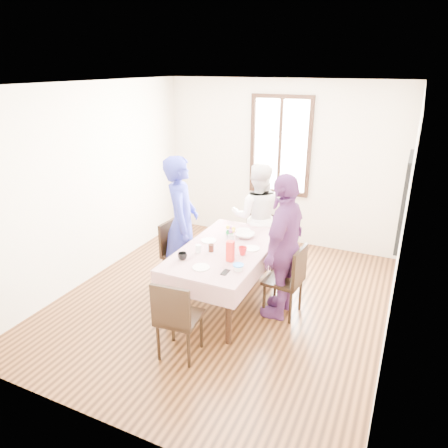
{
  "coord_description": "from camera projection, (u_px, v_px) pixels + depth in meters",
  "views": [
    {
      "loc": [
        1.99,
        -4.28,
        2.9
      ],
      "look_at": [
        0.04,
        -0.07,
        1.1
      ],
      "focal_mm": 33.17,
      "sensor_mm": 36.0,
      "label": 1
    }
  ],
  "objects": [
    {
      "name": "ground",
      "position": [
        223.0,
        299.0,
        5.45
      ],
      "size": [
        4.5,
        4.5,
        0.0
      ],
      "primitive_type": "plane",
      "color": "black",
      "rests_on": "ground"
    },
    {
      "name": "window_pane",
      "position": [
        281.0,
        146.0,
        6.75
      ],
      "size": [
        0.9,
        0.02,
        1.5
      ],
      "primitive_type": "cube",
      "color": "white",
      "rests_on": "back_wall"
    },
    {
      "name": "plate_left",
      "position": [
        209.0,
        241.0,
        5.35
      ],
      "size": [
        0.2,
        0.2,
        0.01
      ],
      "primitive_type": "cylinder",
      "color": "white",
      "rests_on": "tablecloth"
    },
    {
      "name": "tablecloth",
      "position": [
        226.0,
        248.0,
        5.15
      ],
      "size": [
        1.02,
        1.8,
        0.01
      ],
      "primitive_type": "cube",
      "color": "#5B0815",
      "rests_on": "dining_table"
    },
    {
      "name": "chair_right",
      "position": [
        283.0,
        280.0,
        5.01
      ],
      "size": [
        0.45,
        0.45,
        0.91
      ],
      "primitive_type": "cube",
      "rotation": [
        0.0,
        0.0,
        1.49
      ],
      "color": "black",
      "rests_on": "ground"
    },
    {
      "name": "smartphone",
      "position": [
        225.0,
        272.0,
        4.54
      ],
      "size": [
        0.07,
        0.14,
        0.01
      ],
      "primitive_type": "cube",
      "color": "black",
      "rests_on": "tablecloth"
    },
    {
      "name": "serving_bowl",
      "position": [
        245.0,
        235.0,
        5.45
      ],
      "size": [
        0.26,
        0.26,
        0.06
      ],
      "primitive_type": "imported",
      "rotation": [
        0.0,
        0.0,
        0.06
      ],
      "color": "white",
      "rests_on": "tablecloth"
    },
    {
      "name": "person_right",
      "position": [
        284.0,
        247.0,
        4.86
      ],
      "size": [
        0.49,
        1.07,
        1.78
      ],
      "primitive_type": "imported",
      "rotation": [
        0.0,
        0.0,
        -1.63
      ],
      "color": "#5F2D66",
      "rests_on": "ground"
    },
    {
      "name": "dining_table",
      "position": [
        226.0,
        276.0,
        5.28
      ],
      "size": [
        0.9,
        1.68,
        0.75
      ],
      "primitive_type": "cube",
      "color": "black",
      "rests_on": "ground"
    },
    {
      "name": "mug_black",
      "position": [
        182.0,
        256.0,
        4.82
      ],
      "size": [
        0.13,
        0.13,
        0.09
      ],
      "primitive_type": "imported",
      "rotation": [
        0.0,
        0.0,
        -0.26
      ],
      "color": "black",
      "rests_on": "tablecloth"
    },
    {
      "name": "person_far",
      "position": [
        258.0,
        216.0,
        6.09
      ],
      "size": [
        0.92,
        0.8,
        1.61
      ],
      "primitive_type": "imported",
      "rotation": [
        0.0,
        0.0,
        3.42
      ],
      "color": "white",
      "rests_on": "ground"
    },
    {
      "name": "mug_green",
      "position": [
        229.0,
        233.0,
        5.48
      ],
      "size": [
        0.14,
        0.14,
        0.08
      ],
      "primitive_type": "imported",
      "rotation": [
        0.0,
        0.0,
        -0.76
      ],
      "color": "#0C7226",
      "rests_on": "tablecloth"
    },
    {
      "name": "back_wall",
      "position": [
        280.0,
        164.0,
        6.87
      ],
      "size": [
        4.0,
        0.0,
        4.0
      ],
      "primitive_type": "plane",
      "rotation": [
        1.57,
        0.0,
        0.0
      ],
      "color": "beige",
      "rests_on": "ground"
    },
    {
      "name": "person_left",
      "position": [
        181.0,
        224.0,
        5.5
      ],
      "size": [
        0.68,
        0.79,
        1.83
      ],
      "primitive_type": "imported",
      "rotation": [
        0.0,
        0.0,
        2.01
      ],
      "color": "navy",
      "rests_on": "ground"
    },
    {
      "name": "jam_jar",
      "position": [
        211.0,
        248.0,
        5.03
      ],
      "size": [
        0.07,
        0.07,
        0.09
      ],
      "primitive_type": "cylinder",
      "color": "black",
      "rests_on": "tablecloth"
    },
    {
      "name": "art_poster",
      "position": [
        405.0,
        201.0,
        4.37
      ],
      "size": [
        0.04,
        0.76,
        0.96
      ],
      "primitive_type": "cube",
      "color": "red",
      "rests_on": "right_wall"
    },
    {
      "name": "drinking_glass",
      "position": [
        198.0,
        249.0,
        5.01
      ],
      "size": [
        0.07,
        0.07,
        0.1
      ],
      "primitive_type": "cylinder",
      "color": "silver",
      "rests_on": "tablecloth"
    },
    {
      "name": "mug_flag",
      "position": [
        243.0,
        251.0,
        4.95
      ],
      "size": [
        0.13,
        0.13,
        0.1
      ],
      "primitive_type": "imported",
      "rotation": [
        0.0,
        0.0,
        0.2
      ],
      "color": "red",
      "rests_on": "tablecloth"
    },
    {
      "name": "juice_carton",
      "position": [
        230.0,
        251.0,
        4.76
      ],
      "size": [
        0.08,
        0.08,
        0.25
      ],
      "primitive_type": "cube",
      "color": "red",
      "rests_on": "tablecloth"
    },
    {
      "name": "window_frame",
      "position": [
        280.0,
        146.0,
        6.74
      ],
      "size": [
        1.02,
        0.06,
        1.62
      ],
      "primitive_type": "cube",
      "color": "black",
      "rests_on": "back_wall"
    },
    {
      "name": "flower_vase",
      "position": [
        231.0,
        240.0,
        5.17
      ],
      "size": [
        0.08,
        0.08,
        0.15
      ],
      "primitive_type": "cylinder",
      "color": "silver",
      "rests_on": "tablecloth"
    },
    {
      "name": "plate_right",
      "position": [
        252.0,
        248.0,
        5.12
      ],
      "size": [
        0.2,
        0.2,
        0.01
      ],
      "primitive_type": "cylinder",
      "color": "white",
      "rests_on": "tablecloth"
    },
    {
      "name": "butter_lid",
      "position": [
        238.0,
        265.0,
        4.58
      ],
      "size": [
        0.12,
        0.12,
        0.01
      ],
      "primitive_type": "cylinder",
      "color": "blue",
      "rests_on": "butter_tub"
    },
    {
      "name": "chair_near",
      "position": [
        180.0,
        317.0,
        4.28
      ],
      "size": [
        0.46,
        0.46,
        0.91
      ],
      "primitive_type": "cube",
      "rotation": [
        0.0,
        0.0,
        0.1
      ],
      "color": "black",
      "rests_on": "ground"
    },
    {
      "name": "plate_near",
      "position": [
        201.0,
        267.0,
        4.64
      ],
      "size": [
        0.2,
        0.2,
        0.01
      ],
      "primitive_type": "cylinder",
      "color": "white",
      "rests_on": "tablecloth"
    },
    {
      "name": "right_wall",
      "position": [
        402.0,
        228.0,
        4.18
      ],
      "size": [
        0.0,
        4.5,
        4.5
      ],
      "primitive_type": "plane",
      "rotation": [
        1.57,
        0.0,
        -1.57
      ],
      "color": "beige",
      "rests_on": "ground"
    },
    {
      "name": "chair_left",
      "position": [
        181.0,
        255.0,
        5.68
      ],
      "size": [
        0.45,
        0.45,
        0.91
      ],
      "primitive_type": "cube",
      "rotation": [
        0.0,
        0.0,
        -1.65
      ],
      "color": "black",
      "rests_on": "ground"
    },
    {
      "name": "plate_far",
      "position": [
        244.0,
        230.0,
        5.67
      ],
      "size": [
        0.2,
        0.2,
        0.01
      ],
      "primitive_type": "cylinder",
      "color": "white",
      "rests_on": "tablecloth"
    },
    {
      "name": "flower_bunch",
      "position": [
        231.0,
        231.0,
        5.13
      ],
      "size": [
        0.09,
        0.09,
        0.1
      ],
      "primitive_type": null,
      "color": "yellow",
      "rests_on": "flower_vase"
    },
    {
      "name": "chair_far",
      "position": [
        257.0,
        238.0,
        6.23
      ],
      "size": [
        0.48,
        0.48,
        0.91
      ],
      "primitive_type": "cube",
      "rotation": [
        0.0,
        0.0,
        3.29
      ],
      "color": "black",
      "rests_on": "ground"
    },
    {
      "name": "butter_tub",
      "position": [
        238.0,
        268.0,
        4.59
      ],
      "size": [
        0.11,
        0.11,
        0.05
      ],
      "primitive_type": "cylinder",
      "color": "white",
      "rests_on": "tablecloth"
    }
  ]
}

